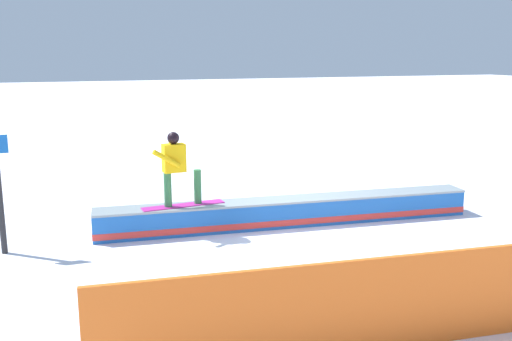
% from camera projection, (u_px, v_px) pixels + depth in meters
% --- Properties ---
extents(ground_plane, '(120.00, 120.00, 0.00)m').
position_uv_depth(ground_plane, '(289.00, 225.00, 11.15)').
color(ground_plane, white).
extents(grind_box, '(7.48, 1.34, 0.53)m').
position_uv_depth(grind_box, '(289.00, 213.00, 11.10)').
color(grind_box, blue).
rests_on(grind_box, ground_plane).
extents(snowboarder, '(1.56, 0.47, 1.39)m').
position_uv_depth(snowboarder, '(177.00, 166.00, 10.33)').
color(snowboarder, '#B62491').
rests_on(snowboarder, grind_box).
extents(safety_fence, '(8.38, 0.91, 1.12)m').
position_uv_depth(safety_fence, '(457.00, 295.00, 6.58)').
color(safety_fence, orange).
rests_on(safety_fence, ground_plane).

